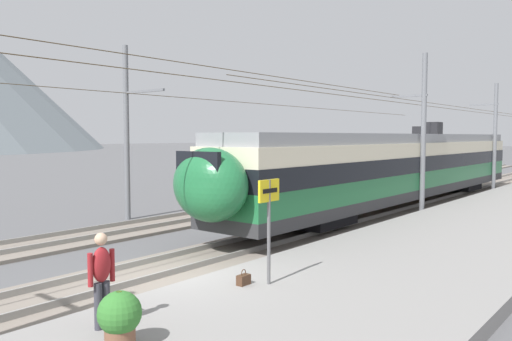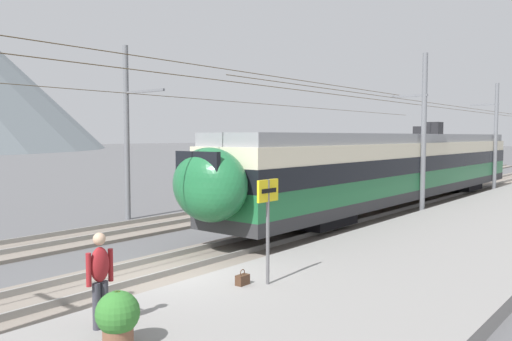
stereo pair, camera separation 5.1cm
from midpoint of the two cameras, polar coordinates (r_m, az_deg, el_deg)
ground_plane at (r=13.17m, az=-9.38°, el=-12.68°), size 400.00×400.00×0.00m
platform_slab at (r=10.65m, az=5.22°, el=-15.62°), size 120.00×6.22×0.38m
track_near at (r=14.05m, az=-12.76°, el=-11.37°), size 120.00×3.00×0.28m
track_far at (r=18.79m, az=-23.75°, el=-7.73°), size 120.00×3.00×0.28m
train_near_platform at (r=27.06m, az=15.71°, el=0.52°), size 29.25×2.88×4.27m
train_far_track at (r=40.42m, az=15.04°, el=1.59°), size 29.89×3.03×4.27m
catenary_mast_mid at (r=25.63m, az=17.89°, el=4.24°), size 49.98×1.84×7.65m
catenary_mast_east at (r=37.85m, az=24.91°, el=3.66°), size 49.98×1.84×7.26m
catenary_mast_far_side at (r=23.30m, az=-14.02°, el=4.51°), size 49.98×2.68×7.72m
platform_sign at (r=11.53m, az=1.32°, el=-4.19°), size 0.70×0.08×2.39m
passenger_walking at (r=9.45m, az=-17.01°, el=-11.11°), size 0.53×0.22×1.69m
handbag_beside_passenger at (r=10.24m, az=-14.68°, el=-14.48°), size 0.32×0.18×0.44m
handbag_near_sign at (r=11.79m, az=-1.52°, el=-12.08°), size 0.32×0.18×0.36m
potted_plant_platform_edge at (r=8.68m, az=-15.15°, el=-15.40°), size 0.70×0.70×0.91m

